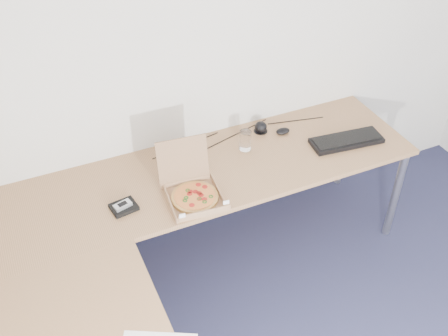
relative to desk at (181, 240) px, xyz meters
name	(u,v)px	position (x,y,z in m)	size (l,w,h in m)	color
desk	(181,240)	(0.00, 0.00, 0.00)	(2.50, 2.20, 0.73)	#A1734A
pizza_box	(193,193)	(0.16, 0.24, 0.06)	(0.28, 0.33, 0.29)	#A37853
drinking_glass	(245,140)	(0.61, 0.53, 0.09)	(0.07, 0.07, 0.13)	silver
keyboard	(346,141)	(1.21, 0.33, 0.04)	(0.45, 0.16, 0.03)	black
mouse	(283,131)	(0.90, 0.58, 0.05)	(0.09, 0.06, 0.03)	black
wallet	(124,207)	(-0.21, 0.31, 0.04)	(0.13, 0.11, 0.02)	black
phone	(123,205)	(-0.21, 0.31, 0.06)	(0.09, 0.05, 0.02)	#B2B5BA
dome_speaker	(261,126)	(0.79, 0.65, 0.07)	(0.09, 0.09, 0.07)	black
cable_bundle	(236,134)	(0.63, 0.68, 0.03)	(0.56, 0.04, 0.01)	black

